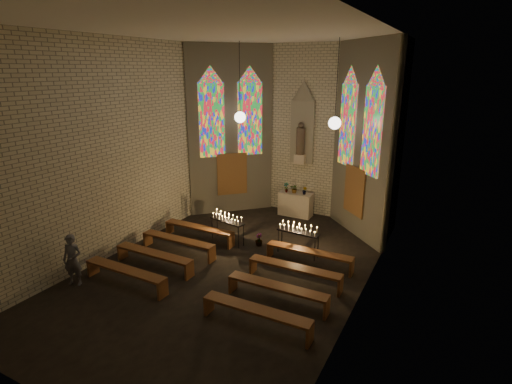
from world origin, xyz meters
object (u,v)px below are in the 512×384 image
votive_stand_left (227,219)px  aisle_flower_pot (259,240)px  visitor (73,260)px  votive_stand_right (298,230)px  altar (296,204)px

votive_stand_left → aisle_flower_pot: bearing=24.8°
votive_stand_left → visitor: size_ratio=0.94×
votive_stand_right → visitor: 6.93m
altar → aisle_flower_pot: altar is taller
aisle_flower_pot → votive_stand_right: votive_stand_right is taller
altar → votive_stand_left: 3.88m
altar → votive_stand_right: size_ratio=0.96×
aisle_flower_pot → visitor: visitor is taller
altar → aisle_flower_pot: (0.02, -3.45, -0.27)m
altar → votive_stand_right: bearing=-66.6°
altar → votive_stand_left: votive_stand_left is taller
aisle_flower_pot → visitor: bearing=-126.1°
votive_stand_left → visitor: bearing=-104.5°
altar → aisle_flower_pot: size_ratio=3.07×
aisle_flower_pot → votive_stand_left: size_ratio=0.32×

